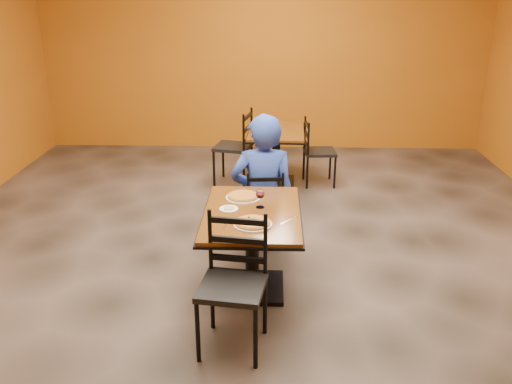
{
  "coord_description": "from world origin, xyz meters",
  "views": [
    {
      "loc": [
        0.17,
        -4.66,
        2.54
      ],
      "look_at": [
        0.03,
        -0.3,
        0.85
      ],
      "focal_mm": 37.88,
      "sensor_mm": 36.0,
      "label": 1
    }
  ],
  "objects_px": {
    "wine_glass": "(260,198)",
    "chair_main_far": "(264,206)",
    "plate_far": "(243,197)",
    "table_second": "(276,144)",
    "chair_second_left": "(233,147)",
    "diner": "(263,180)",
    "table_main": "(252,232)",
    "chair_second_right": "(320,152)",
    "pizza_far": "(243,196)",
    "plate_main": "(253,224)",
    "pizza_main": "(253,222)",
    "side_plate": "(229,209)",
    "chair_main_near": "(232,288)"
  },
  "relations": [
    {
      "from": "plate_main",
      "to": "wine_glass",
      "type": "height_order",
      "value": "wine_glass"
    },
    {
      "from": "side_plate",
      "to": "chair_second_right",
      "type": "bearing_deg",
      "value": 69.92
    },
    {
      "from": "diner",
      "to": "table_main",
      "type": "bearing_deg",
      "value": 82.24
    },
    {
      "from": "chair_main_far",
      "to": "plate_main",
      "type": "xyz_separation_m",
      "value": [
        -0.07,
        -1.18,
        0.34
      ]
    },
    {
      "from": "diner",
      "to": "pizza_main",
      "type": "xyz_separation_m",
      "value": [
        -0.06,
        -1.21,
        0.08
      ]
    },
    {
      "from": "table_main",
      "to": "plate_main",
      "type": "bearing_deg",
      "value": -86.55
    },
    {
      "from": "plate_main",
      "to": "table_second",
      "type": "bearing_deg",
      "value": 86.31
    },
    {
      "from": "plate_main",
      "to": "plate_far",
      "type": "bearing_deg",
      "value": 100.83
    },
    {
      "from": "pizza_main",
      "to": "pizza_far",
      "type": "height_order",
      "value": "same"
    },
    {
      "from": "chair_main_near",
      "to": "side_plate",
      "type": "height_order",
      "value": "chair_main_near"
    },
    {
      "from": "chair_main_far",
      "to": "chair_second_right",
      "type": "relative_size",
      "value": 0.93
    },
    {
      "from": "table_second",
      "to": "chair_second_left",
      "type": "relative_size",
      "value": 1.12
    },
    {
      "from": "plate_main",
      "to": "plate_far",
      "type": "distance_m",
      "value": 0.58
    },
    {
      "from": "plate_main",
      "to": "pizza_far",
      "type": "height_order",
      "value": "pizza_far"
    },
    {
      "from": "diner",
      "to": "pizza_main",
      "type": "bearing_deg",
      "value": 83.92
    },
    {
      "from": "chair_second_left",
      "to": "plate_main",
      "type": "distance_m",
      "value": 3.04
    },
    {
      "from": "table_second",
      "to": "chair_main_far",
      "type": "height_order",
      "value": "chair_main_far"
    },
    {
      "from": "plate_main",
      "to": "plate_far",
      "type": "relative_size",
      "value": 1.0
    },
    {
      "from": "chair_second_left",
      "to": "plate_main",
      "type": "bearing_deg",
      "value": 19.23
    },
    {
      "from": "wine_glass",
      "to": "pizza_main",
      "type": "bearing_deg",
      "value": -97.81
    },
    {
      "from": "chair_second_right",
      "to": "pizza_main",
      "type": "bearing_deg",
      "value": 161.25
    },
    {
      "from": "table_second",
      "to": "plate_main",
      "type": "distance_m",
      "value": 3.02
    },
    {
      "from": "table_main",
      "to": "wine_glass",
      "type": "relative_size",
      "value": 6.83
    },
    {
      "from": "table_main",
      "to": "diner",
      "type": "height_order",
      "value": "diner"
    },
    {
      "from": "chair_main_far",
      "to": "chair_second_left",
      "type": "relative_size",
      "value": 0.83
    },
    {
      "from": "diner",
      "to": "pizza_far",
      "type": "height_order",
      "value": "diner"
    },
    {
      "from": "pizza_main",
      "to": "plate_far",
      "type": "xyz_separation_m",
      "value": [
        -0.11,
        0.57,
        -0.02
      ]
    },
    {
      "from": "chair_main_far",
      "to": "plate_far",
      "type": "relative_size",
      "value": 2.68
    },
    {
      "from": "side_plate",
      "to": "chair_main_far",
      "type": "bearing_deg",
      "value": 72.01
    },
    {
      "from": "chair_main_near",
      "to": "chair_second_right",
      "type": "xyz_separation_m",
      "value": [
        0.9,
        3.56,
        -0.06
      ]
    },
    {
      "from": "chair_second_left",
      "to": "wine_glass",
      "type": "distance_m",
      "value": 2.71
    },
    {
      "from": "pizza_far",
      "to": "plate_far",
      "type": "bearing_deg",
      "value": -90.0
    },
    {
      "from": "diner",
      "to": "side_plate",
      "type": "relative_size",
      "value": 8.58
    },
    {
      "from": "chair_second_right",
      "to": "pizza_far",
      "type": "relative_size",
      "value": 3.19
    },
    {
      "from": "chair_main_near",
      "to": "chair_second_left",
      "type": "xyz_separation_m",
      "value": [
        -0.26,
        3.56,
        -0.0
      ]
    },
    {
      "from": "table_second",
      "to": "chair_second_right",
      "type": "xyz_separation_m",
      "value": [
        0.58,
        -0.0,
        -0.1
      ]
    },
    {
      "from": "chair_second_right",
      "to": "side_plate",
      "type": "distance_m",
      "value": 2.9
    },
    {
      "from": "plate_main",
      "to": "pizza_main",
      "type": "xyz_separation_m",
      "value": [
        0.0,
        0.0,
        0.02
      ]
    },
    {
      "from": "pizza_main",
      "to": "wine_glass",
      "type": "xyz_separation_m",
      "value": [
        0.05,
        0.36,
        0.07
      ]
    },
    {
      "from": "side_plate",
      "to": "plate_far",
      "type": "bearing_deg",
      "value": 68.14
    },
    {
      "from": "table_main",
      "to": "wine_glass",
      "type": "distance_m",
      "value": 0.31
    },
    {
      "from": "plate_far",
      "to": "pizza_far",
      "type": "distance_m",
      "value": 0.02
    },
    {
      "from": "table_main",
      "to": "plate_far",
      "type": "bearing_deg",
      "value": 106.89
    },
    {
      "from": "chair_main_near",
      "to": "plate_main",
      "type": "distance_m",
      "value": 0.62
    },
    {
      "from": "plate_far",
      "to": "table_second",
      "type": "bearing_deg",
      "value": 82.92
    },
    {
      "from": "chair_second_right",
      "to": "pizza_main",
      "type": "xyz_separation_m",
      "value": [
        -0.77,
        -3.01,
        0.32
      ]
    },
    {
      "from": "wine_glass",
      "to": "chair_main_far",
      "type": "bearing_deg",
      "value": 88.63
    },
    {
      "from": "plate_main",
      "to": "wine_glass",
      "type": "bearing_deg",
      "value": 82.19
    },
    {
      "from": "table_main",
      "to": "chair_main_near",
      "type": "height_order",
      "value": "chair_main_near"
    },
    {
      "from": "pizza_main",
      "to": "side_plate",
      "type": "relative_size",
      "value": 1.77
    }
  ]
}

